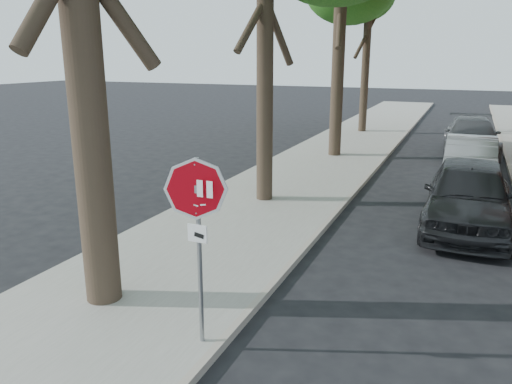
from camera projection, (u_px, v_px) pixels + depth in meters
ground at (248, 359)px, 6.73m from camera, size 120.00×120.00×0.00m
sidewalk_left at (318, 166)px, 18.31m from camera, size 4.00×55.00×0.12m
curb_left at (374, 170)px, 17.53m from camera, size 0.12×55.00×0.13m
stop_sign at (197, 216)px, 6.45m from camera, size 0.76×0.34×2.61m
car_a at (469, 195)px, 11.66m from camera, size 1.93×4.79×1.63m
car_b at (470, 160)px, 16.02m from camera, size 1.54×4.38×1.44m
car_c at (471, 137)px, 20.50m from camera, size 2.31×5.23×1.49m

